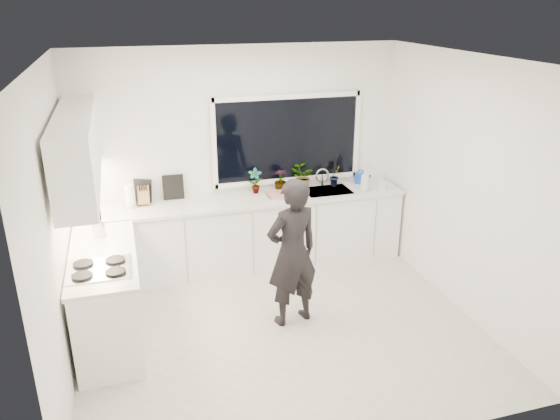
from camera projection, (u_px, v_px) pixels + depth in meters
name	position (u px, v px, depth m)	size (l,w,h in m)	color
floor	(280.00, 328.00, 5.66)	(4.00, 3.50, 0.02)	beige
wall_back	(240.00, 158.00, 6.74)	(4.00, 0.02, 2.70)	white
wall_left	(54.00, 230.00, 4.64)	(0.02, 3.50, 2.70)	white
wall_right	(465.00, 187.00, 5.69)	(0.02, 3.50, 2.70)	white
ceiling	(280.00, 58.00, 4.67)	(4.00, 3.50, 0.02)	white
window	(287.00, 139.00, 6.79)	(1.80, 0.02, 1.00)	black
base_cabinets_back	(247.00, 235.00, 6.79)	(3.92, 0.58, 0.88)	white
base_cabinets_left	(108.00, 297.00, 5.37)	(0.58, 1.60, 0.88)	white
countertop_back	(247.00, 200.00, 6.62)	(3.94, 0.62, 0.04)	silver
countertop_left	(102.00, 255.00, 5.20)	(0.62, 1.60, 0.04)	silver
upper_cabinets	(78.00, 151.00, 5.14)	(0.34, 2.10, 0.70)	white
sink	(327.00, 194.00, 6.91)	(0.58, 0.42, 0.14)	silver
faucet	(322.00, 177.00, 7.03)	(0.03, 0.03, 0.22)	silver
stovetop	(99.00, 269.00, 4.87)	(0.56, 0.48, 0.03)	black
person	(292.00, 253.00, 5.51)	(0.58, 0.38, 1.58)	black
pizza_tray	(284.00, 194.00, 6.71)	(0.44, 0.33, 0.03)	#B6B6BB
pizza	(284.00, 193.00, 6.70)	(0.41, 0.29, 0.01)	red
watering_can	(360.00, 178.00, 7.15)	(0.14, 0.14, 0.13)	blue
paper_towel_roll	(130.00, 196.00, 6.30)	(0.11, 0.11, 0.26)	white
knife_block	(144.00, 196.00, 6.39)	(0.13, 0.10, 0.22)	#8B6340
utensil_crock	(99.00, 228.00, 5.56)	(0.13, 0.13, 0.16)	silver
picture_frame_large	(143.00, 191.00, 6.46)	(0.22, 0.02, 0.28)	black
picture_frame_small	(173.00, 187.00, 6.56)	(0.25, 0.02, 0.30)	black
herb_plants	(294.00, 178.00, 6.88)	(1.24, 0.34, 0.32)	#26662D
soap_bottles	(369.00, 181.00, 6.84)	(0.37, 0.15, 0.29)	#D8BF66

